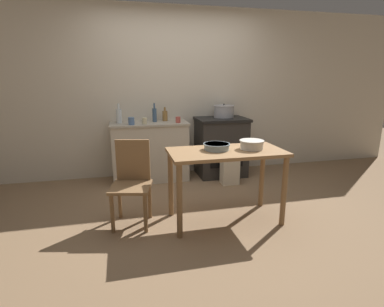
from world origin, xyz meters
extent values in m
plane|color=#896B4C|center=(0.00, 0.00, 0.00)|extent=(14.00, 14.00, 0.00)
cube|color=beige|center=(0.00, 1.58, 1.27)|extent=(8.00, 0.07, 2.55)
cube|color=beige|center=(-0.46, 1.30, 0.42)|extent=(1.10, 0.51, 0.84)
cube|color=#A9A08F|center=(-0.46, 1.30, 0.86)|extent=(1.13, 0.54, 0.03)
cube|color=#2D2B28|center=(0.65, 1.27, 0.43)|extent=(0.73, 0.57, 0.87)
cube|color=black|center=(0.65, 1.27, 0.89)|extent=(0.77, 0.61, 0.04)
cube|color=black|center=(0.65, 0.98, 0.38)|extent=(0.51, 0.01, 0.36)
cube|color=#997047|center=(0.18, -0.26, 0.77)|extent=(1.20, 0.60, 0.03)
cylinder|color=olive|center=(-0.37, -0.51, 0.37)|extent=(0.06, 0.06, 0.75)
cylinder|color=olive|center=(0.73, -0.51, 0.37)|extent=(0.06, 0.06, 0.75)
cylinder|color=olive|center=(-0.37, -0.01, 0.37)|extent=(0.06, 0.06, 0.75)
cylinder|color=olive|center=(0.73, -0.01, 0.37)|extent=(0.06, 0.06, 0.75)
cube|color=olive|center=(-0.81, -0.14, 0.42)|extent=(0.48, 0.48, 0.03)
cube|color=olive|center=(-0.76, 0.04, 0.66)|extent=(0.36, 0.11, 0.45)
cylinder|color=olive|center=(-1.00, -0.26, 0.20)|extent=(0.04, 0.04, 0.41)
cylinder|color=olive|center=(-0.68, -0.34, 0.20)|extent=(0.04, 0.04, 0.41)
cylinder|color=olive|center=(-0.93, 0.06, 0.20)|extent=(0.04, 0.04, 0.41)
cylinder|color=olive|center=(-0.61, -0.02, 0.20)|extent=(0.04, 0.04, 0.41)
cube|color=beige|center=(0.64, 0.81, 0.20)|extent=(0.25, 0.17, 0.40)
cylinder|color=#A8A8AD|center=(0.71, 1.34, 0.99)|extent=(0.31, 0.31, 0.17)
cylinder|color=#A8A8AD|center=(0.71, 1.34, 1.09)|extent=(0.32, 0.32, 0.02)
sphere|color=black|center=(0.71, 1.34, 1.11)|extent=(0.02, 0.02, 0.02)
cylinder|color=#93A8B2|center=(0.09, -0.21, 0.82)|extent=(0.26, 0.26, 0.07)
cylinder|color=#8597A0|center=(0.09, -0.21, 0.84)|extent=(0.28, 0.28, 0.01)
cylinder|color=silver|center=(0.46, -0.26, 0.83)|extent=(0.24, 0.24, 0.09)
cylinder|color=beige|center=(0.46, -0.26, 0.87)|extent=(0.26, 0.26, 0.01)
cylinder|color=silver|center=(-0.89, 1.33, 0.97)|extent=(0.08, 0.08, 0.20)
cylinder|color=silver|center=(-0.89, 1.33, 1.11)|extent=(0.03, 0.03, 0.08)
cylinder|color=#3D5675|center=(-0.37, 1.35, 0.97)|extent=(0.06, 0.06, 0.20)
cylinder|color=#3D5675|center=(-0.37, 1.35, 1.11)|extent=(0.02, 0.02, 0.08)
cylinder|color=olive|center=(-0.21, 1.40, 0.95)|extent=(0.08, 0.08, 0.15)
cylinder|color=olive|center=(-0.21, 1.40, 1.05)|extent=(0.03, 0.03, 0.06)
cylinder|color=beige|center=(-0.54, 1.15, 0.92)|extent=(0.07, 0.07, 0.09)
cylinder|color=#4C6B99|center=(-0.72, 1.13, 0.92)|extent=(0.08, 0.08, 0.10)
cylinder|color=#B74C42|center=(-0.05, 1.18, 0.92)|extent=(0.07, 0.07, 0.09)
camera|label=1|loc=(-0.87, -3.10, 1.52)|focal=28.00mm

